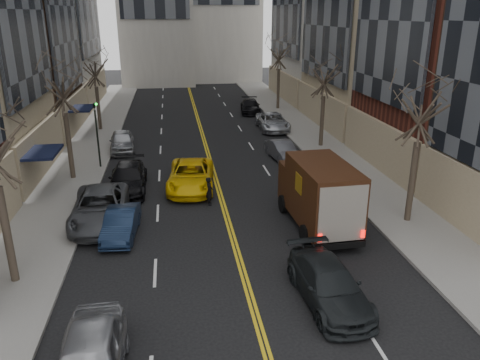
# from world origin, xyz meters

# --- Properties ---
(sidewalk_left) EXTENTS (4.00, 66.00, 0.15)m
(sidewalk_left) POSITION_xyz_m (-9.00, 27.00, 0.07)
(sidewalk_left) COLOR slate
(sidewalk_left) RESTS_ON ground
(sidewalk_right) EXTENTS (4.00, 66.00, 0.15)m
(sidewalk_right) POSITION_xyz_m (9.00, 27.00, 0.07)
(sidewalk_right) COLOR slate
(sidewalk_right) RESTS_ON ground
(tree_lf_mid) EXTENTS (3.20, 3.20, 8.91)m
(tree_lf_mid) POSITION_xyz_m (-8.80, 20.00, 6.60)
(tree_lf_mid) COLOR #382D23
(tree_lf_mid) RESTS_ON sidewalk_left
(tree_lf_far) EXTENTS (3.20, 3.20, 8.12)m
(tree_lf_far) POSITION_xyz_m (-8.80, 33.00, 6.02)
(tree_lf_far) COLOR #382D23
(tree_lf_far) RESTS_ON sidewalk_left
(tree_rt_near) EXTENTS (3.20, 3.20, 8.71)m
(tree_rt_near) POSITION_xyz_m (8.80, 11.00, 6.45)
(tree_rt_near) COLOR #382D23
(tree_rt_near) RESTS_ON sidewalk_right
(tree_rt_mid) EXTENTS (3.20, 3.20, 8.32)m
(tree_rt_mid) POSITION_xyz_m (8.80, 25.00, 6.17)
(tree_rt_mid) COLOR #382D23
(tree_rt_mid) RESTS_ON sidewalk_right
(tree_rt_far) EXTENTS (3.20, 3.20, 9.11)m
(tree_rt_far) POSITION_xyz_m (8.80, 40.00, 6.74)
(tree_rt_far) COLOR #382D23
(tree_rt_far) RESTS_ON sidewalk_right
(traffic_signal) EXTENTS (0.29, 0.26, 4.70)m
(traffic_signal) POSITION_xyz_m (-7.39, 22.00, 2.82)
(traffic_signal) COLOR black
(traffic_signal) RESTS_ON sidewalk_left
(ups_truck) EXTENTS (2.73, 6.25, 3.37)m
(ups_truck) POSITION_xyz_m (4.20, 11.18, 1.70)
(ups_truck) COLOR black
(ups_truck) RESTS_ON ground
(observer_sedan) EXTENTS (2.31, 5.00, 1.42)m
(observer_sedan) POSITION_xyz_m (2.73, 5.08, 0.71)
(observer_sedan) COLOR black
(observer_sedan) RESTS_ON ground
(taxi) EXTENTS (3.14, 5.85, 1.56)m
(taxi) POSITION_xyz_m (-1.58, 17.41, 0.78)
(taxi) COLOR yellow
(taxi) RESTS_ON ground
(pedestrian) EXTENTS (0.38, 0.57, 1.57)m
(pedestrian) POSITION_xyz_m (-0.72, 14.73, 0.78)
(pedestrian) COLOR black
(pedestrian) RESTS_ON ground
(parked_lf_b) EXTENTS (1.64, 3.96, 1.28)m
(parked_lf_b) POSITION_xyz_m (-5.10, 11.54, 0.64)
(parked_lf_b) COLOR #101D34
(parked_lf_b) RESTS_ON ground
(parked_lf_c) EXTENTS (2.87, 5.85, 1.60)m
(parked_lf_c) POSITION_xyz_m (-6.24, 13.24, 0.80)
(parked_lf_c) COLOR #43464A
(parked_lf_c) RESTS_ON ground
(parked_lf_d) EXTENTS (2.12, 5.14, 1.49)m
(parked_lf_d) POSITION_xyz_m (-5.23, 17.57, 0.74)
(parked_lf_d) COLOR black
(parked_lf_d) RESTS_ON ground
(parked_lf_e) EXTENTS (2.12, 4.54, 1.50)m
(parked_lf_e) POSITION_xyz_m (-6.30, 26.13, 0.75)
(parked_lf_e) COLOR #93969A
(parked_lf_e) RESTS_ON ground
(parked_rt_a) EXTENTS (1.89, 4.12, 1.31)m
(parked_rt_a) POSITION_xyz_m (5.10, 22.22, 0.65)
(parked_rt_a) COLOR #44464B
(parked_rt_a) RESTS_ON ground
(parked_rt_b) EXTENTS (2.56, 5.35, 1.47)m
(parked_rt_b) POSITION_xyz_m (6.30, 31.04, 0.74)
(parked_rt_b) COLOR #B9BCC1
(parked_rt_b) RESTS_ON ground
(parked_rt_c) EXTENTS (2.45, 4.92, 1.37)m
(parked_rt_c) POSITION_xyz_m (5.57, 38.64, 0.69)
(parked_rt_c) COLOR black
(parked_rt_c) RESTS_ON ground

